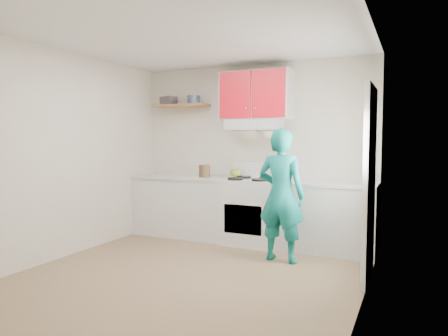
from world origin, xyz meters
The scene contains 21 objects.
floor centered at (0.00, 0.00, 0.00)m, with size 3.80×3.80×0.00m, color brown.
ceiling centered at (0.00, 0.00, 2.60)m, with size 3.60×3.80×0.04m, color white.
back_wall centered at (0.00, 1.90, 1.30)m, with size 3.60×0.04×2.60m, color beige.
front_wall centered at (0.00, -1.90, 1.30)m, with size 3.60×0.04×2.60m, color beige.
left_wall centered at (-1.80, 0.00, 1.30)m, with size 0.04×3.80×2.60m, color beige.
right_wall centered at (1.80, 0.00, 1.30)m, with size 0.04×3.80×2.60m, color beige.
door centered at (1.78, 0.70, 1.02)m, with size 0.05×0.85×2.05m, color white.
door_glass centered at (1.75, 0.70, 1.45)m, with size 0.01×0.55×0.95m, color white.
counter_left centered at (-1.04, 1.60, 0.45)m, with size 1.52×0.60×0.90m, color silver.
counter_right centered at (1.14, 1.60, 0.45)m, with size 1.32×0.60×0.90m, color silver.
stove centered at (0.10, 1.57, 0.46)m, with size 0.76×0.65×0.92m, color white.
range_hood centered at (0.10, 1.68, 1.70)m, with size 0.76×0.44×0.15m, color silver.
upper_cabinets centered at (0.10, 1.73, 2.12)m, with size 1.02×0.33×0.70m, color red.
shelf centered at (-1.15, 1.75, 2.02)m, with size 0.90×0.30×0.04m, color brown.
books centered at (-1.36, 1.72, 2.10)m, with size 0.24×0.17×0.13m, color #393236.
tin centered at (-0.91, 1.72, 2.10)m, with size 0.20×0.20×0.12m, color #333D4C.
kettle centered at (-0.21, 1.72, 0.99)m, with size 0.16×0.16×0.14m, color olive.
crock centered at (-0.66, 1.59, 1.00)m, with size 0.17×0.17×0.21m, color #4B3420.
cutting_board centered at (0.85, 1.52, 0.91)m, with size 0.28×0.21×0.02m, color olive.
silicone_mat centered at (1.55, 1.55, 0.90)m, with size 0.27×0.22×0.01m, color red.
person centered at (0.74, 0.93, 0.81)m, with size 0.59×0.39×1.62m, color #0C7069.
Camera 1 is at (2.21, -3.85, 1.49)m, focal length 32.95 mm.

